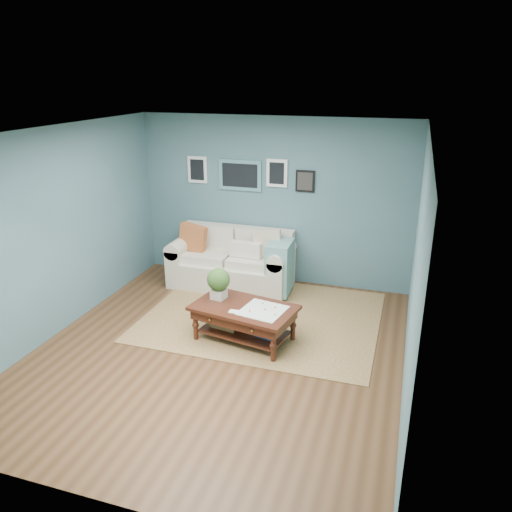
% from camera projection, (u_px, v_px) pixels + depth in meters
% --- Properties ---
extents(room_shell, '(5.00, 5.02, 2.70)m').
position_uv_depth(room_shell, '(217.00, 248.00, 5.91)').
color(room_shell, brown).
rests_on(room_shell, ground).
extents(area_rug, '(3.27, 2.62, 0.01)m').
position_uv_depth(area_rug, '(263.00, 316.00, 7.21)').
color(area_rug, brown).
rests_on(area_rug, ground).
extents(loveseat, '(2.01, 0.91, 1.03)m').
position_uv_depth(loveseat, '(237.00, 262.00, 8.13)').
color(loveseat, '#F0E8CD').
rests_on(loveseat, ground).
extents(coffee_table, '(1.42, 0.98, 0.91)m').
position_uv_depth(coffee_table, '(240.00, 311.00, 6.48)').
color(coffee_table, '#35170D').
rests_on(coffee_table, ground).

